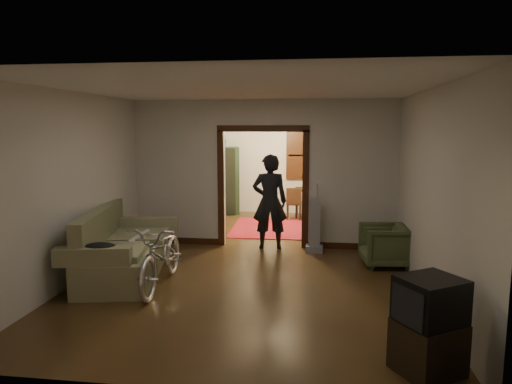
% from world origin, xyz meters
% --- Properties ---
extents(floor, '(5.00, 8.50, 0.01)m').
position_xyz_m(floor, '(0.00, 0.00, 0.00)').
color(floor, '#332110').
rests_on(floor, ground).
extents(ceiling, '(5.00, 8.50, 0.01)m').
position_xyz_m(ceiling, '(0.00, 0.00, 2.80)').
color(ceiling, white).
rests_on(ceiling, floor).
extents(wall_back, '(5.00, 0.02, 2.80)m').
position_xyz_m(wall_back, '(0.00, 4.25, 1.40)').
color(wall_back, beige).
rests_on(wall_back, floor).
extents(wall_left, '(0.02, 8.50, 2.80)m').
position_xyz_m(wall_left, '(-2.50, 0.00, 1.40)').
color(wall_left, beige).
rests_on(wall_left, floor).
extents(wall_right, '(0.02, 8.50, 2.80)m').
position_xyz_m(wall_right, '(2.50, 0.00, 1.40)').
color(wall_right, beige).
rests_on(wall_right, floor).
extents(partition_wall, '(5.00, 0.14, 2.80)m').
position_xyz_m(partition_wall, '(0.00, 0.75, 1.40)').
color(partition_wall, beige).
rests_on(partition_wall, floor).
extents(door_casing, '(1.74, 0.20, 2.32)m').
position_xyz_m(door_casing, '(0.00, 0.75, 1.10)').
color(door_casing, '#33180B').
rests_on(door_casing, floor).
extents(far_window, '(0.98, 0.06, 1.28)m').
position_xyz_m(far_window, '(0.70, 4.21, 1.55)').
color(far_window, black).
rests_on(far_window, wall_back).
extents(chandelier, '(0.24, 0.24, 0.24)m').
position_xyz_m(chandelier, '(0.00, 2.50, 2.35)').
color(chandelier, '#FFE0A5').
rests_on(chandelier, ceiling).
extents(light_switch, '(0.08, 0.01, 0.12)m').
position_xyz_m(light_switch, '(1.05, 0.68, 1.25)').
color(light_switch, silver).
rests_on(light_switch, partition_wall).
extents(sofa, '(1.39, 2.38, 1.03)m').
position_xyz_m(sofa, '(-1.91, -1.33, 0.51)').
color(sofa, '#696B47').
rests_on(sofa, floor).
extents(rolled_paper, '(0.10, 0.81, 0.10)m').
position_xyz_m(rolled_paper, '(-1.81, -1.03, 0.53)').
color(rolled_paper, beige).
rests_on(rolled_paper, sofa).
extents(jacket, '(0.49, 0.37, 0.14)m').
position_xyz_m(jacket, '(-1.86, -2.24, 0.68)').
color(jacket, black).
rests_on(jacket, sofa).
extents(bicycle, '(0.70, 1.82, 0.94)m').
position_xyz_m(bicycle, '(-1.17, -1.73, 0.47)').
color(bicycle, silver).
rests_on(bicycle, floor).
extents(armchair, '(0.83, 0.81, 0.69)m').
position_xyz_m(armchair, '(2.15, -0.28, 0.34)').
color(armchair, '#45522E').
rests_on(armchair, floor).
extents(tv_stand, '(0.73, 0.71, 0.50)m').
position_xyz_m(tv_stand, '(2.06, -3.67, 0.25)').
color(tv_stand, black).
rests_on(tv_stand, floor).
extents(crt_tv, '(0.71, 0.69, 0.46)m').
position_xyz_m(crt_tv, '(2.06, -3.67, 0.69)').
color(crt_tv, black).
rests_on(crt_tv, tv_stand).
extents(vacuum, '(0.36, 0.31, 1.02)m').
position_xyz_m(vacuum, '(0.99, 0.40, 0.51)').
color(vacuum, gray).
rests_on(vacuum, floor).
extents(person, '(0.71, 0.52, 1.79)m').
position_xyz_m(person, '(0.15, 0.57, 0.90)').
color(person, black).
rests_on(person, floor).
extents(oriental_rug, '(1.70, 2.20, 0.02)m').
position_xyz_m(oriental_rug, '(-0.04, 2.30, 0.01)').
color(oriental_rug, maroon).
rests_on(oriental_rug, floor).
extents(locker, '(1.00, 0.76, 1.77)m').
position_xyz_m(locker, '(-1.47, 3.87, 0.89)').
color(locker, '#1B2E1D').
rests_on(locker, floor).
extents(globe, '(0.29, 0.29, 0.29)m').
position_xyz_m(globe, '(-1.47, 3.87, 1.94)').
color(globe, '#1E5972').
rests_on(globe, locker).
extents(desk, '(1.00, 0.58, 0.73)m').
position_xyz_m(desk, '(0.97, 3.73, 0.36)').
color(desk, black).
rests_on(desk, floor).
extents(desk_chair, '(0.45, 0.45, 0.81)m').
position_xyz_m(desk_chair, '(0.47, 3.35, 0.41)').
color(desk_chair, black).
rests_on(desk_chair, floor).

